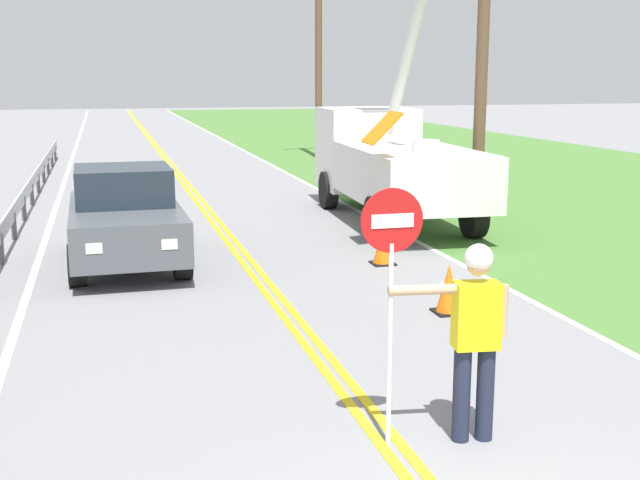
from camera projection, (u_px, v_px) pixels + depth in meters
name	position (u px, v px, depth m)	size (l,w,h in m)	color
grass_verge_right	(542.00, 176.00, 26.90)	(16.00, 110.00, 0.01)	#477533
centerline_yellow_left	(186.00, 188.00, 23.96)	(0.11, 110.00, 0.01)	yellow
centerline_yellow_right	(192.00, 188.00, 24.00)	(0.11, 110.00, 0.01)	yellow
edge_line_right	(307.00, 184.00, 24.88)	(0.12, 110.00, 0.01)	silver
edge_line_left	(61.00, 192.00, 23.07)	(0.12, 110.00, 0.01)	silver
flagger_worker	(475.00, 330.00, 7.23)	(1.08, 0.30, 1.83)	#1E2338
stop_sign_paddle	(391.00, 260.00, 7.00)	(0.56, 0.04, 2.33)	silver
utility_bucket_truck	(389.00, 157.00, 18.59)	(2.93, 6.90, 5.76)	silver
oncoming_sedan_nearest	(125.00, 218.00, 14.15)	(1.98, 4.14, 1.70)	#4C5156
utility_pole_near	(483.00, 28.00, 18.38)	(1.80, 0.28, 8.26)	brown
utility_pole_mid	(319.00, 40.00, 31.88)	(1.80, 0.28, 8.89)	brown
traffic_cone_lead	(449.00, 290.00, 11.32)	(0.40, 0.40, 0.70)	orange
traffic_cone_mid	(383.00, 245.00, 14.26)	(0.40, 0.40, 0.70)	orange
guardrail_left_shoulder	(18.00, 206.00, 17.46)	(0.10, 32.00, 0.71)	#9EA0A3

